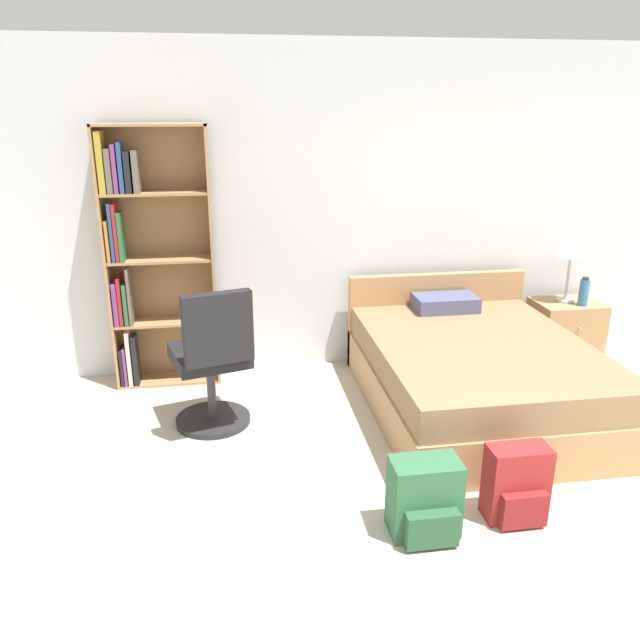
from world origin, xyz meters
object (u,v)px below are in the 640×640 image
Objects in this scene: nightstand at (564,331)px; water_bottle at (584,292)px; bookshelf at (147,257)px; backpack_green at (425,500)px; office_chair at (213,362)px; table_lamp at (572,249)px; backpack_red at (517,485)px; bed at (474,372)px.

nightstand is 2.23× the size of water_bottle.
backpack_green is (1.54, -2.16, -0.83)m from bookshelf.
bookshelf is at bearing 118.31° from office_chair.
table_lamp is (3.43, -0.10, -0.04)m from bookshelf.
backpack_red is (-1.39, -2.01, -0.07)m from nightstand.
table_lamp is 0.37m from water_bottle.
backpack_green is at bearing -50.44° from office_chair.
office_chair is at bearing -167.97° from water_bottle.
water_bottle is at bearing 12.03° from office_chair.
bed is 3.48× the size of table_lamp.
office_chair reaches higher than backpack_red.
backpack_red reaches higher than backpack_green.
bookshelf is 3.53m from nightstand.
office_chair is at bearing 141.86° from backpack_red.
backpack_red is at bearing -124.00° from table_lamp.
bed reaches higher than backpack_green.
water_bottle is 2.81m from backpack_green.
table_lamp is (1.09, 0.73, 0.72)m from bed.
table_lamp reaches higher than backpack_red.
backpack_green is at bearing -135.44° from water_bottle.
bookshelf is at bearing 178.41° from table_lamp.
bookshelf is 3.54m from water_bottle.
nightstand is at bearing 14.19° from office_chair.
bed is at bearing -146.07° from table_lamp.
bed is 1.50m from table_lamp.
bed is at bearing -152.59° from water_bottle.
bookshelf is 1.02× the size of bed.
water_bottle reaches higher than nightstand.
water_bottle is (0.06, -0.11, 0.38)m from nightstand.
water_bottle is (1.18, 0.61, 0.37)m from bed.
backpack_red is at bearing -101.98° from bed.
bed is 8.07× the size of water_bottle.
backpack_red is (-1.45, -1.90, -0.45)m from water_bottle.
bed is 1.32m from nightstand.
office_chair is 1.83× the size of table_lamp.
backpack_green is at bearing -120.88° from bed.
nightstand reaches higher than backpack_red.
office_chair is (0.47, -0.87, -0.54)m from bookshelf.
bookshelf is at bearing 176.42° from water_bottle.
nightstand is 2.80m from backpack_green.
bookshelf is at bearing 178.10° from nightstand.
table_lamp is at bearing -1.59° from bookshelf.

